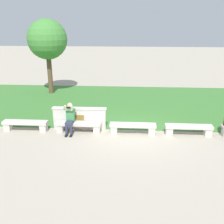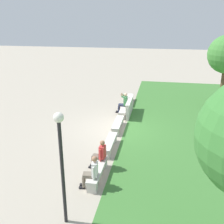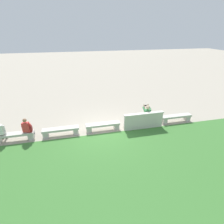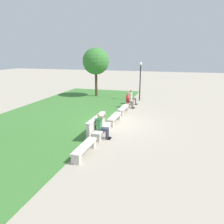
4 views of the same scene
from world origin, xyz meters
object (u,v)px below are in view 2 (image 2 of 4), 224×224
at_px(bench_main, 129,99).
at_px(bench_far, 110,144).
at_px(bench_near, 124,110).
at_px(person_photographer, 124,102).
at_px(bench_mid, 118,124).
at_px(person_distant, 100,154).
at_px(person_companion, 92,171).
at_px(backpack, 102,154).
at_px(lamp_post, 61,153).
at_px(bench_end, 98,171).

distance_m(bench_main, bench_far, 7.06).
relative_size(bench_near, person_photographer, 1.49).
bearing_deg(bench_far, bench_mid, 180.00).
distance_m(bench_mid, bench_far, 2.35).
distance_m(person_distant, person_companion, 1.27).
distance_m(bench_near, person_photographer, 0.55).
xyz_separation_m(person_photographer, person_distant, (6.70, 0.01, -0.06)).
relative_size(backpack, lamp_post, 0.12).
xyz_separation_m(person_photographer, backpack, (6.60, 0.08, -0.11)).
bearing_deg(bench_end, bench_near, 180.00).
relative_size(bench_near, backpack, 4.60).
xyz_separation_m(bench_mid, backpack, (3.92, 0.00, 0.33)).
bearing_deg(lamp_post, person_companion, 168.97).
bearing_deg(person_photographer, bench_near, 13.15).
distance_m(bench_main, backpack, 8.63).
bearing_deg(bench_mid, bench_end, 0.00).
relative_size(bench_main, bench_end, 1.00).
height_order(bench_mid, lamp_post, lamp_post).
height_order(bench_end, person_photographer, person_photographer).
bearing_deg(bench_main, person_companion, -0.38).
relative_size(bench_main, backpack, 4.60).
xyz_separation_m(bench_mid, person_companion, (5.28, -0.07, 0.37)).
bearing_deg(bench_mid, bench_near, 180.00).
bearing_deg(backpack, bench_end, -0.31).
xyz_separation_m(bench_mid, bench_far, (2.35, 0.00, 0.00)).
distance_m(bench_near, bench_end, 7.06).
bearing_deg(bench_mid, person_companion, -0.71).
height_order(bench_mid, person_photographer, person_photographer).
bearing_deg(lamp_post, backpack, 172.48).
bearing_deg(bench_end, person_photographer, -179.40).
bearing_deg(bench_end, person_distant, -174.57).
bearing_deg(bench_main, bench_near, 0.00).
bearing_deg(lamp_post, bench_far, 175.02).
height_order(bench_main, person_photographer, person_photographer).
height_order(bench_end, person_distant, person_distant).
height_order(person_photographer, lamp_post, lamp_post).
distance_m(bench_main, person_distant, 8.72).
xyz_separation_m(bench_far, lamp_post, (4.69, -0.41, 2.00)).
bearing_deg(person_photographer, bench_end, 0.60).
height_order(bench_mid, person_companion, person_companion).
distance_m(bench_far, person_companion, 2.96).
bearing_deg(bench_mid, bench_main, 180.00).
height_order(bench_main, bench_mid, same).
distance_m(person_companion, backpack, 1.37).
relative_size(person_distant, lamp_post, 0.36).
distance_m(bench_mid, person_photographer, 2.72).
xyz_separation_m(bench_main, person_photographer, (2.02, -0.08, 0.44)).
bearing_deg(person_photographer, bench_main, 177.79).
xyz_separation_m(bench_main, lamp_post, (11.75, -0.41, 2.00)).
bearing_deg(bench_far, person_companion, -1.28).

